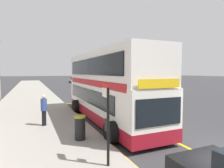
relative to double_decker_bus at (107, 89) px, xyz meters
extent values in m
plane|color=#333335|center=(2.46, 25.15, -2.06)|extent=(260.00, 260.00, 0.00)
cube|color=gray|center=(-4.54, 25.15, -1.99)|extent=(6.00, 76.00, 0.14)
cube|color=white|center=(0.01, 0.01, -0.71)|extent=(2.42, 11.05, 2.30)
cube|color=white|center=(0.01, 0.01, 1.39)|extent=(2.40, 10.83, 1.90)
cube|color=maroon|center=(0.01, 0.01, -1.56)|extent=(2.44, 11.07, 0.60)
cube|color=#B2191E|center=(0.01, 0.01, 0.46)|extent=(2.45, 10.16, 0.36)
cube|color=black|center=(-1.22, 0.41, -0.41)|extent=(0.04, 8.84, 0.90)
cube|color=black|center=(-1.22, 0.01, 1.44)|extent=(0.04, 9.72, 1.00)
cube|color=black|center=(0.01, -5.53, -0.46)|extent=(2.13, 0.04, 1.10)
cube|color=yellow|center=(0.01, -5.53, 0.66)|extent=(1.94, 0.04, 0.36)
cylinder|color=black|center=(-1.29, -3.97, -1.56)|extent=(0.56, 1.00, 1.00)
cylinder|color=black|center=(1.31, -3.97, -1.56)|extent=(0.56, 1.00, 1.00)
cylinder|color=black|center=(-1.29, 3.05, -1.56)|extent=(0.56, 1.00, 1.00)
cylinder|color=black|center=(1.31, 3.05, -1.56)|extent=(0.56, 1.00, 1.00)
cube|color=gold|center=(-1.46, 0.32, -2.06)|extent=(0.16, 14.35, 0.01)
cube|color=gold|center=(1.35, 0.32, -2.06)|extent=(0.16, 14.35, 0.01)
cube|color=gold|center=(-0.06, -6.77, -2.06)|extent=(2.98, 0.16, 0.01)
cube|color=gold|center=(-0.06, 7.42, -2.06)|extent=(2.98, 0.16, 0.01)
cylinder|color=black|center=(-2.35, -6.00, -0.66)|extent=(0.09, 0.09, 2.54)
cube|color=silver|center=(-2.35, -5.74, 0.43)|extent=(0.05, 0.42, 0.30)
cube|color=red|center=(-2.35, -5.74, 0.63)|extent=(0.05, 0.42, 0.10)
cube|color=black|center=(-2.35, -5.90, -0.62)|extent=(0.06, 0.28, 0.40)
cube|color=silver|center=(7.25, 44.69, -1.40)|extent=(1.76, 4.20, 0.72)
cube|color=black|center=(7.25, 44.59, -0.74)|extent=(1.52, 1.90, 0.60)
cylinder|color=black|center=(6.31, 45.99, -1.76)|extent=(0.22, 0.60, 0.60)
cylinder|color=black|center=(8.18, 45.99, -1.76)|extent=(0.22, 0.60, 0.60)
cylinder|color=black|center=(6.31, 43.39, -1.76)|extent=(0.22, 0.60, 0.60)
cylinder|color=black|center=(8.18, 43.39, -1.76)|extent=(0.22, 0.60, 0.60)
cube|color=slate|center=(5.17, 11.66, -1.40)|extent=(1.76, 4.20, 0.72)
cube|color=black|center=(5.17, 11.56, -0.74)|extent=(1.52, 1.90, 0.60)
cylinder|color=black|center=(4.23, 12.97, -1.76)|extent=(0.22, 0.60, 0.60)
cylinder|color=black|center=(6.10, 12.97, -1.76)|extent=(0.22, 0.60, 0.60)
cylinder|color=black|center=(4.23, 10.36, -1.76)|extent=(0.22, 0.60, 0.60)
cylinder|color=black|center=(6.10, 10.36, -1.76)|extent=(0.22, 0.60, 0.60)
cylinder|color=black|center=(-3.93, -0.27, -1.50)|extent=(0.24, 0.24, 0.85)
cylinder|color=#33478C|center=(-3.93, -0.27, -0.74)|extent=(0.34, 0.34, 0.67)
sphere|color=beige|center=(-3.93, -0.27, -0.29)|extent=(0.23, 0.23, 0.23)
cylinder|color=black|center=(-2.61, -3.29, -1.43)|extent=(0.48, 0.48, 1.00)
cylinder|color=#A5991E|center=(-2.61, -3.29, -0.89)|extent=(0.50, 0.50, 0.08)
camera|label=1|loc=(-4.60, -11.50, 1.10)|focal=30.34mm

